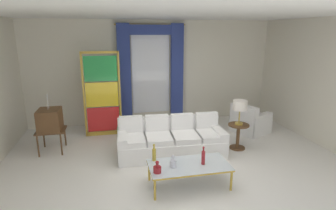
% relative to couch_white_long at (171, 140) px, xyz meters
% --- Properties ---
extents(ground_plane, '(16.00, 16.00, 0.00)m').
position_rel_couch_white_long_xyz_m(ground_plane, '(0.00, -0.61, -0.31)').
color(ground_plane, white).
extents(wall_rear, '(8.00, 0.12, 3.00)m').
position_rel_couch_white_long_xyz_m(wall_rear, '(0.00, 2.45, 1.19)').
color(wall_rear, silver).
rests_on(wall_rear, ground).
extents(wall_right, '(0.12, 7.00, 3.00)m').
position_rel_couch_white_long_xyz_m(wall_right, '(3.66, -0.01, 1.19)').
color(wall_right, silver).
rests_on(wall_right, ground).
extents(ceiling_slab, '(8.00, 7.60, 0.04)m').
position_rel_couch_white_long_xyz_m(ceiling_slab, '(0.00, 0.19, 2.71)').
color(ceiling_slab, white).
extents(curtained_window, '(2.00, 0.17, 2.70)m').
position_rel_couch_white_long_xyz_m(curtained_window, '(-0.07, 2.29, 1.44)').
color(curtained_window, white).
rests_on(curtained_window, ground).
extents(couch_white_long, '(2.38, 1.03, 0.86)m').
position_rel_couch_white_long_xyz_m(couch_white_long, '(0.00, 0.00, 0.00)').
color(couch_white_long, white).
rests_on(couch_white_long, ground).
extents(coffee_table, '(1.41, 0.72, 0.41)m').
position_rel_couch_white_long_xyz_m(coffee_table, '(0.01, -1.40, 0.07)').
color(coffee_table, silver).
rests_on(coffee_table, ground).
extents(bottle_blue_decanter, '(0.11, 0.11, 0.22)m').
position_rel_couch_white_long_xyz_m(bottle_blue_decanter, '(-0.29, -1.44, 0.18)').
color(bottle_blue_decanter, silver).
rests_on(bottle_blue_decanter, coffee_table).
extents(bottle_crystal_tall, '(0.07, 0.07, 0.33)m').
position_rel_couch_white_long_xyz_m(bottle_crystal_tall, '(0.25, -1.45, 0.24)').
color(bottle_crystal_tall, maroon).
rests_on(bottle_crystal_tall, coffee_table).
extents(bottle_amber_squat, '(0.13, 0.13, 0.21)m').
position_rel_couch_white_long_xyz_m(bottle_amber_squat, '(-0.58, -1.57, 0.17)').
color(bottle_amber_squat, maroon).
rests_on(bottle_amber_squat, coffee_table).
extents(bottle_ruby_flask, '(0.07, 0.07, 0.32)m').
position_rel_couch_white_long_xyz_m(bottle_ruby_flask, '(-0.56, -1.12, 0.23)').
color(bottle_ruby_flask, gold).
rests_on(bottle_ruby_flask, coffee_table).
extents(vintage_tv, '(0.62, 0.60, 1.35)m').
position_rel_couch_white_long_xyz_m(vintage_tv, '(-2.63, 0.68, 0.42)').
color(vintage_tv, brown).
rests_on(vintage_tv, ground).
extents(armchair_white, '(1.07, 1.06, 0.80)m').
position_rel_couch_white_long_xyz_m(armchair_white, '(2.38, 0.85, -0.02)').
color(armchair_white, white).
rests_on(armchair_white, ground).
extents(stained_glass_divider, '(0.95, 0.05, 2.20)m').
position_rel_couch_white_long_xyz_m(stained_glass_divider, '(-1.48, 1.50, 0.75)').
color(stained_glass_divider, gold).
rests_on(stained_glass_divider, ground).
extents(peacock_figurine, '(0.44, 0.60, 0.50)m').
position_rel_couch_white_long_xyz_m(peacock_figurine, '(-0.93, 1.15, -0.09)').
color(peacock_figurine, beige).
rests_on(peacock_figurine, ground).
extents(round_side_table, '(0.48, 0.48, 0.59)m').
position_rel_couch_white_long_xyz_m(round_side_table, '(1.59, -0.08, 0.05)').
color(round_side_table, brown).
rests_on(round_side_table, ground).
extents(table_lamp_brass, '(0.32, 0.32, 0.57)m').
position_rel_couch_white_long_xyz_m(table_lamp_brass, '(1.59, -0.08, 0.72)').
color(table_lamp_brass, '#B29338').
rests_on(table_lamp_brass, round_side_table).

